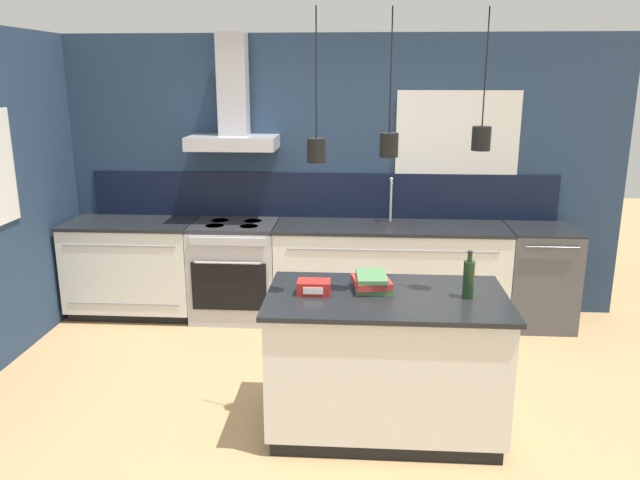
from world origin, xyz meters
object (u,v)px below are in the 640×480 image
book_stack (372,282)px  red_supply_box (314,287)px  bottle_on_island (469,279)px  oven_range (236,270)px  dishwasher (538,276)px

book_stack → red_supply_box: 0.38m
red_supply_box → bottle_on_island: bearing=-0.7°
bottle_on_island → red_supply_box: (-0.94, 0.01, -0.08)m
oven_range → red_supply_box: (0.88, -1.86, 0.50)m
bottle_on_island → book_stack: bottle_on_island is taller
red_supply_box → oven_range: bearing=115.4°
dishwasher → oven_range: bearing=-179.9°
dishwasher → bottle_on_island: bottle_on_island is taller
bottle_on_island → book_stack: size_ratio=0.97×
dishwasher → book_stack: book_stack is taller
oven_range → book_stack: 2.22m
book_stack → red_supply_box: bearing=-164.8°
dishwasher → book_stack: 2.40m
oven_range → book_stack: book_stack is taller
book_stack → red_supply_box: size_ratio=1.50×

